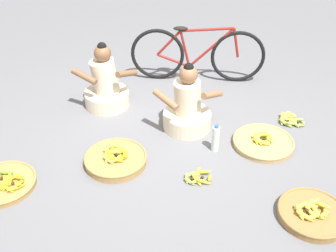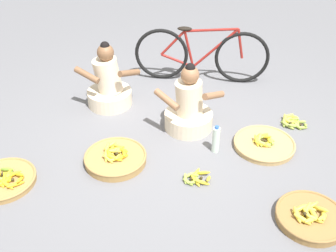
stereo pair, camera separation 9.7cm
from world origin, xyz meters
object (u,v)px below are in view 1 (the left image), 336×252
banana_basket_back_center (312,213)px  water_bottle (216,139)px  loose_bananas_near_bicycle (197,177)px  vendor_woman_behind (106,86)px  bicycle_leaning (197,55)px  banana_basket_back_left (263,142)px  banana_basket_near_vendor (3,183)px  loose_bananas_mid_right (290,120)px  banana_basket_front_center (116,159)px  vendor_woman_front (187,108)px

banana_basket_back_center → water_bottle: bearing=132.2°
loose_bananas_near_bicycle → water_bottle: water_bottle is taller
vendor_woman_behind → bicycle_leaning: (1.05, 0.70, 0.11)m
banana_basket_back_left → banana_basket_near_vendor: banana_basket_near_vendor is taller
loose_bananas_near_bicycle → banana_basket_back_left: bearing=40.4°
loose_bananas_near_bicycle → loose_bananas_mid_right: (1.03, 1.02, 0.00)m
bicycle_leaning → loose_bananas_mid_right: (1.05, -0.92, -0.33)m
banana_basket_back_center → vendor_woman_behind: bearing=140.9°
banana_basket_back_center → banana_basket_near_vendor: bearing=175.8°
banana_basket_near_vendor → water_bottle: water_bottle is taller
banana_basket_front_center → loose_bananas_mid_right: banana_basket_front_center is taller
banana_basket_near_vendor → banana_basket_back_center: 2.70m
banana_basket_back_center → banana_basket_back_left: bearing=105.8°
loose_bananas_near_bicycle → water_bottle: (0.17, 0.46, 0.11)m
bicycle_leaning → banana_basket_back_left: size_ratio=2.72×
water_bottle → banana_basket_front_center: bearing=-164.8°
loose_bananas_mid_right → bicycle_leaning: bearing=138.7°
vendor_woman_front → banana_basket_near_vendor: 1.95m
banana_basket_near_vendor → vendor_woman_front: bearing=32.6°
loose_bananas_mid_right → water_bottle: water_bottle is taller
banana_basket_back_center → loose_bananas_mid_right: size_ratio=1.93×
water_bottle → banana_basket_near_vendor: bearing=-161.2°
banana_basket_near_vendor → bicycle_leaning: bearing=51.1°
bicycle_leaning → vendor_woman_behind: bearing=-146.3°
banana_basket_back_left → loose_bananas_near_bicycle: (-0.67, -0.57, -0.01)m
banana_basket_back_center → loose_bananas_near_bicycle: bearing=157.2°
loose_bananas_mid_right → water_bottle: bearing=-146.7°
banana_basket_back_left → water_bottle: 0.52m
banana_basket_front_center → loose_bananas_mid_right: size_ratio=2.05×
bicycle_leaning → loose_bananas_mid_right: bearing=-41.3°
banana_basket_near_vendor → loose_bananas_mid_right: (2.78, 1.22, -0.01)m
vendor_woman_front → banana_basket_near_vendor: (-1.63, -1.04, -0.20)m
banana_basket_front_center → banana_basket_back_center: size_ratio=1.06×
bicycle_leaning → banana_basket_front_center: (-0.77, -1.75, -0.31)m
vendor_woman_behind → banana_basket_front_center: size_ratio=1.30×
bicycle_leaning → banana_basket_back_left: bearing=-63.1°
banana_basket_near_vendor → water_bottle: bearing=18.8°
banana_basket_near_vendor → water_bottle: size_ratio=1.95×
banana_basket_back_left → banana_basket_back_center: (0.27, -0.97, 0.01)m
banana_basket_near_vendor → loose_bananas_near_bicycle: banana_basket_near_vendor is taller
loose_bananas_mid_right → water_bottle: size_ratio=0.98×
vendor_woman_behind → loose_bananas_mid_right: 2.12m
vendor_woman_front → banana_basket_front_center: (-0.67, -0.65, -0.19)m
loose_bananas_near_bicycle → loose_bananas_mid_right: loose_bananas_mid_right is taller
banana_basket_front_center → bicycle_leaning: bearing=66.2°
vendor_woman_front → loose_bananas_near_bicycle: (0.12, -0.85, -0.21)m
bicycle_leaning → banana_basket_back_center: 2.55m
banana_basket_back_center → loose_bananas_near_bicycle: size_ratio=2.09×
vendor_woman_front → vendor_woman_behind: vendor_woman_behind is taller
loose_bananas_near_bicycle → water_bottle: bearing=69.1°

